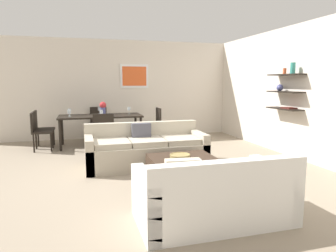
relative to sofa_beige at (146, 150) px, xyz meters
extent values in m
plane|color=gray|center=(0.07, -0.34, -0.29)|extent=(18.00, 18.00, 0.00)
cube|color=silver|center=(0.37, 3.19, 1.06)|extent=(8.40, 0.06, 2.70)
cube|color=white|center=(0.34, 3.15, 1.42)|extent=(0.79, 0.02, 0.66)
cube|color=#E55926|center=(0.34, 3.13, 1.42)|extent=(0.67, 0.01, 0.53)
cube|color=silver|center=(3.10, 0.26, 1.06)|extent=(0.06, 8.20, 2.70)
cube|color=black|center=(2.93, -0.04, 1.41)|extent=(0.28, 0.90, 0.02)
cube|color=black|center=(2.93, -0.04, 1.06)|extent=(0.28, 0.90, 0.02)
cube|color=black|center=(2.93, -0.04, 0.71)|extent=(0.28, 0.90, 0.02)
cylinder|color=teal|center=(2.93, -0.24, 1.53)|extent=(0.10, 0.10, 0.22)
sphere|color=#4C518C|center=(2.93, 0.14, 1.14)|extent=(0.14, 0.14, 0.14)
cylinder|color=#D85933|center=(2.93, 0.01, 1.48)|extent=(0.07, 0.07, 0.12)
cube|color=#4C1E19|center=(2.93, -0.19, 0.73)|extent=(0.20, 0.28, 0.03)
cube|color=#B2A893|center=(0.00, -0.04, -0.08)|extent=(2.19, 0.90, 0.42)
cube|color=#B2A893|center=(0.00, 0.33, 0.31)|extent=(2.19, 0.16, 0.36)
cube|color=#B2A893|center=(-1.02, -0.04, 0.01)|extent=(0.14, 0.90, 0.60)
cube|color=#B2A893|center=(1.03, -0.04, 0.01)|extent=(0.14, 0.90, 0.60)
cube|color=#B2A893|center=(-0.64, -0.08, 0.18)|extent=(0.62, 0.70, 0.10)
cube|color=#B2A893|center=(0.00, -0.08, 0.18)|extent=(0.62, 0.70, 0.10)
cube|color=#B2A893|center=(0.64, -0.08, 0.18)|extent=(0.62, 0.70, 0.10)
cube|color=#4C4C56|center=(-0.05, 0.15, 0.31)|extent=(0.36, 0.12, 0.36)
cube|color=white|center=(0.26, -2.45, -0.08)|extent=(1.70, 0.90, 0.42)
cube|color=white|center=(0.26, -2.82, 0.31)|extent=(1.70, 0.16, 0.36)
cube|color=white|center=(1.04, -2.45, 0.01)|extent=(0.14, 0.90, 0.60)
cube|color=white|center=(-0.52, -2.45, 0.01)|extent=(0.14, 0.90, 0.60)
cube|color=white|center=(0.61, -2.41, 0.18)|extent=(0.69, 0.70, 0.10)
cube|color=white|center=(-0.10, -2.41, 0.18)|extent=(0.69, 0.70, 0.10)
cube|color=beige|center=(-0.16, -2.64, 0.31)|extent=(0.37, 0.16, 0.36)
cube|color=#38281E|center=(0.37, -1.15, -0.10)|extent=(1.01, 1.05, 0.38)
cylinder|color=#99844C|center=(0.30, -1.12, 0.12)|extent=(0.31, 0.31, 0.06)
torus|color=#99844C|center=(0.30, -1.12, 0.15)|extent=(0.32, 0.32, 0.02)
cube|color=black|center=(-0.68, 2.09, 0.44)|extent=(1.97, 0.87, 0.04)
cylinder|color=black|center=(-1.61, 1.71, 0.06)|extent=(0.06, 0.06, 0.71)
cylinder|color=black|center=(0.24, 1.71, 0.06)|extent=(0.06, 0.06, 0.71)
cylinder|color=black|center=(-1.61, 2.46, 0.06)|extent=(0.06, 0.06, 0.71)
cylinder|color=black|center=(0.24, 2.46, 0.06)|extent=(0.06, 0.06, 0.71)
cube|color=black|center=(-0.68, 2.84, 0.14)|extent=(0.44, 0.44, 0.04)
cube|color=black|center=(-0.68, 3.04, 0.37)|extent=(0.44, 0.04, 0.43)
cylinder|color=black|center=(-0.86, 2.66, -0.09)|extent=(0.04, 0.04, 0.41)
cylinder|color=black|center=(-0.50, 2.66, -0.09)|extent=(0.04, 0.04, 0.41)
cylinder|color=black|center=(-0.86, 3.02, -0.09)|extent=(0.04, 0.04, 0.41)
cylinder|color=black|center=(-0.50, 3.02, -0.09)|extent=(0.04, 0.04, 0.41)
cube|color=black|center=(-1.99, 1.89, 0.14)|extent=(0.44, 0.44, 0.04)
cube|color=black|center=(-2.19, 1.89, 0.37)|extent=(0.04, 0.44, 0.43)
cylinder|color=black|center=(-1.81, 1.71, -0.09)|extent=(0.04, 0.04, 0.41)
cylinder|color=black|center=(-1.81, 2.07, -0.09)|extent=(0.04, 0.04, 0.41)
cylinder|color=black|center=(-2.17, 1.71, -0.09)|extent=(0.04, 0.04, 0.41)
cylinder|color=black|center=(-2.17, 2.07, -0.09)|extent=(0.04, 0.04, 0.41)
cube|color=black|center=(0.62, 2.28, 0.14)|extent=(0.44, 0.44, 0.04)
cube|color=black|center=(0.82, 2.28, 0.37)|extent=(0.04, 0.44, 0.43)
cylinder|color=black|center=(0.44, 2.46, -0.09)|extent=(0.04, 0.04, 0.41)
cylinder|color=black|center=(0.44, 2.10, -0.09)|extent=(0.04, 0.04, 0.41)
cylinder|color=black|center=(0.80, 2.46, -0.09)|extent=(0.04, 0.04, 0.41)
cylinder|color=black|center=(0.80, 2.10, -0.09)|extent=(0.04, 0.04, 0.41)
cube|color=black|center=(-0.68, 1.33, 0.14)|extent=(0.44, 0.44, 0.04)
cube|color=black|center=(-0.68, 1.13, 0.37)|extent=(0.44, 0.04, 0.43)
cylinder|color=black|center=(-0.50, 1.51, -0.09)|extent=(0.04, 0.04, 0.41)
cylinder|color=black|center=(-0.86, 1.51, -0.09)|extent=(0.04, 0.04, 0.41)
cylinder|color=black|center=(-0.50, 1.15, -0.09)|extent=(0.04, 0.04, 0.41)
cylinder|color=black|center=(-0.86, 1.15, -0.09)|extent=(0.04, 0.04, 0.41)
cube|color=black|center=(-1.99, 2.28, 0.14)|extent=(0.44, 0.44, 0.04)
cube|color=black|center=(-2.19, 2.28, 0.37)|extent=(0.04, 0.44, 0.43)
cylinder|color=black|center=(-1.81, 2.10, -0.09)|extent=(0.04, 0.04, 0.41)
cylinder|color=black|center=(-1.81, 2.46, -0.09)|extent=(0.04, 0.04, 0.41)
cylinder|color=black|center=(-2.17, 2.10, -0.09)|extent=(0.04, 0.04, 0.41)
cylinder|color=black|center=(-2.17, 2.46, -0.09)|extent=(0.04, 0.04, 0.41)
cylinder|color=silver|center=(0.03, 2.19, 0.46)|extent=(0.06, 0.06, 0.01)
cylinder|color=silver|center=(0.03, 2.19, 0.51)|extent=(0.01, 0.01, 0.09)
cylinder|color=silver|center=(0.03, 2.19, 0.59)|extent=(0.07, 0.07, 0.08)
cylinder|color=silver|center=(-0.68, 2.46, 0.46)|extent=(0.06, 0.06, 0.01)
cylinder|color=silver|center=(-0.68, 2.46, 0.50)|extent=(0.01, 0.01, 0.08)
cylinder|color=silver|center=(-0.68, 2.46, 0.58)|extent=(0.08, 0.08, 0.09)
cylinder|color=silver|center=(-0.68, 1.71, 0.46)|extent=(0.06, 0.06, 0.01)
cylinder|color=silver|center=(-0.68, 1.71, 0.50)|extent=(0.01, 0.01, 0.07)
cylinder|color=silver|center=(-0.68, 1.71, 0.58)|extent=(0.07, 0.07, 0.09)
cylinder|color=silver|center=(-1.40, 1.98, 0.46)|extent=(0.06, 0.06, 0.01)
cylinder|color=silver|center=(-1.40, 1.98, 0.50)|extent=(0.01, 0.01, 0.06)
cylinder|color=silver|center=(-1.40, 1.98, 0.58)|extent=(0.07, 0.07, 0.10)
cylinder|color=silver|center=(-1.40, 2.19, 0.46)|extent=(0.06, 0.06, 0.01)
cylinder|color=silver|center=(-1.40, 2.19, 0.50)|extent=(0.01, 0.01, 0.07)
cylinder|color=silver|center=(-1.40, 2.19, 0.58)|extent=(0.07, 0.07, 0.09)
cylinder|color=#4C518C|center=(-0.62, 2.14, 0.55)|extent=(0.13, 0.13, 0.18)
sphere|color=red|center=(-0.62, 2.14, 0.70)|extent=(0.16, 0.16, 0.16)
camera|label=1|loc=(-1.13, -5.49, 1.26)|focal=32.79mm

